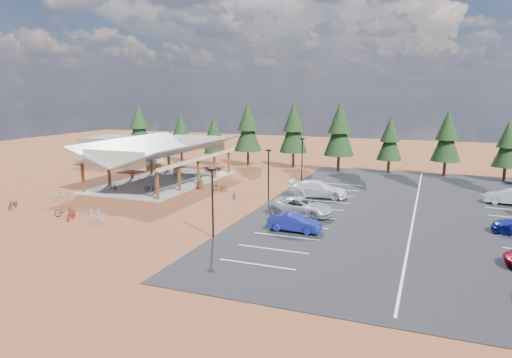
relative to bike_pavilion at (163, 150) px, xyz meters
name	(u,v)px	position (x,y,z in m)	size (l,w,h in m)	color
ground	(213,202)	(10.00, -7.00, -3.82)	(140.00, 140.00, 0.00)	brown
asphalt_lot	(415,212)	(28.50, -4.00, -3.80)	(27.00, 44.00, 0.04)	black
concrete_pad	(164,181)	(0.00, 0.00, -3.77)	(10.60, 18.60, 0.10)	gray
bike_pavilion	(163,150)	(0.00, 0.00, 0.00)	(11.65, 19.40, 4.97)	#583219
outbuilding	(124,150)	(-14.00, 11.00, -1.80)	(11.00, 7.00, 3.90)	#ADA593
lamp_post_0	(212,198)	(15.00, -17.00, -0.85)	(0.50, 0.25, 5.14)	black
lamp_post_1	(268,172)	(15.00, -5.00, -0.85)	(0.50, 0.25, 5.14)	black
lamp_post_2	(302,156)	(15.00, 7.00, -0.85)	(0.50, 0.25, 5.14)	black
trash_bin_0	(200,185)	(6.10, -2.29, -3.37)	(0.60, 0.60, 0.90)	#49351A
trash_bin_1	(200,184)	(5.62, -1.56, -3.37)	(0.60, 0.60, 0.90)	#49351A
pine_0	(139,125)	(-14.16, 15.23, 1.57)	(3.79, 3.79, 8.84)	#382314
pine_1	(181,132)	(-6.81, 15.68, 0.70)	(3.18, 3.18, 7.41)	#382314
pine_2	(214,135)	(-0.45, 14.30, 0.52)	(3.05, 3.05, 7.12)	#382314
pine_3	(248,127)	(4.59, 15.15, 1.78)	(3.94, 3.94, 9.17)	#382314
pine_4	(294,128)	(11.26, 15.81, 1.81)	(3.96, 3.96, 9.22)	#382314
pine_5	(339,129)	(17.97, 14.50, 1.89)	(4.02, 4.02, 9.36)	#382314
pine_6	(390,139)	(24.36, 15.70, 0.78)	(3.24, 3.24, 7.55)	#382314
pine_7	(447,136)	(31.17, 15.68, 1.31)	(3.61, 3.61, 8.41)	#382314
pine_8	(507,144)	(37.83, 15.08, 0.64)	(3.14, 3.14, 7.31)	#382314
bike_0	(113,186)	(-2.34, -6.50, -3.31)	(0.55, 1.57, 0.83)	black
bike_1	(140,182)	(-0.82, -3.60, -3.27)	(0.43, 1.52, 0.91)	#93979A
bike_2	(171,172)	(-1.19, 3.40, -3.26)	(0.62, 1.78, 0.94)	navy
bike_3	(178,171)	(-0.79, 4.37, -3.22)	(0.47, 1.66, 1.00)	#9B2D0E
bike_4	(151,188)	(2.04, -5.86, -3.28)	(0.59, 1.68, 0.88)	black
bike_5	(178,179)	(2.36, -0.73, -3.23)	(0.46, 1.64, 0.99)	gray
bike_6	(195,176)	(2.89, 2.31, -3.26)	(0.62, 1.77, 0.93)	navy
bike_7	(212,170)	(2.89, 6.80, -3.21)	(0.48, 1.70, 1.02)	maroon
bike_8	(13,204)	(-5.90, -16.06, -3.40)	(0.57, 1.63, 0.85)	black
bike_9	(62,194)	(-4.35, -11.64, -3.29)	(0.50, 1.78, 1.07)	gray
bike_11	(71,214)	(1.87, -17.17, -3.32)	(0.47, 1.68, 1.01)	maroon
bike_12	(65,211)	(0.57, -16.49, -3.37)	(0.60, 1.71, 0.90)	black
bike_13	(95,216)	(4.20, -16.90, -3.28)	(0.51, 1.81, 1.09)	#9EA2A6
bike_14	(234,195)	(11.44, -5.16, -3.40)	(0.56, 1.61, 0.85)	navy
bike_16	(220,187)	(8.44, -2.34, -3.34)	(0.64, 1.84, 0.96)	black
car_1	(294,223)	(20.17, -13.54, -3.12)	(1.42, 4.06, 1.34)	navy
car_2	(301,207)	(19.39, -8.85, -3.01)	(2.55, 5.54, 1.54)	#AEB0B7
car_3	(318,189)	(19.06, -1.49, -2.94)	(2.35, 5.79, 1.68)	white
car_9	(510,197)	(36.77, 2.08, -3.05)	(1.55, 4.45, 1.47)	silver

